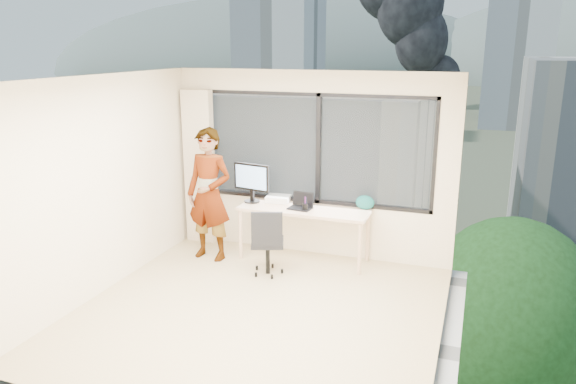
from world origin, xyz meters
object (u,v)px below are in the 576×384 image
at_px(monitor, 252,183).
at_px(game_console, 278,199).
at_px(desk, 304,234).
at_px(person, 209,195).
at_px(handbag, 365,202).
at_px(laptop, 300,202).
at_px(chair, 268,240).

height_order(monitor, game_console, monitor).
height_order(desk, person, person).
height_order(desk, monitor, monitor).
bearing_deg(handbag, person, -164.61).
relative_size(person, laptop, 5.67).
height_order(monitor, handbag, monitor).
bearing_deg(desk, chair, -115.01).
distance_m(game_console, handbag, 1.26).
relative_size(desk, handbag, 7.01).
xyz_separation_m(person, handbag, (2.06, 0.59, -0.08)).
relative_size(desk, person, 0.97).
relative_size(person, handbag, 7.20).
distance_m(desk, handbag, 0.96).
relative_size(chair, monitor, 1.62).
xyz_separation_m(monitor, handbag, (1.60, 0.18, -0.19)).
distance_m(monitor, game_console, 0.45).
xyz_separation_m(desk, laptop, (-0.04, -0.05, 0.47)).
distance_m(person, laptop, 1.26).
height_order(game_console, laptop, laptop).
distance_m(chair, person, 1.10).
bearing_deg(desk, game_console, 155.66).
bearing_deg(game_console, person, -150.81).
xyz_separation_m(person, monitor, (0.46, 0.42, 0.11)).
distance_m(chair, game_console, 0.91).
bearing_deg(chair, game_console, 81.21).
height_order(laptop, handbag, laptop).
distance_m(game_console, laptop, 0.49).
height_order(person, monitor, person).
xyz_separation_m(chair, laptop, (0.25, 0.58, 0.39)).
xyz_separation_m(desk, person, (-1.26, -0.37, 0.55)).
height_order(chair, person, person).
distance_m(monitor, handbag, 1.62).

